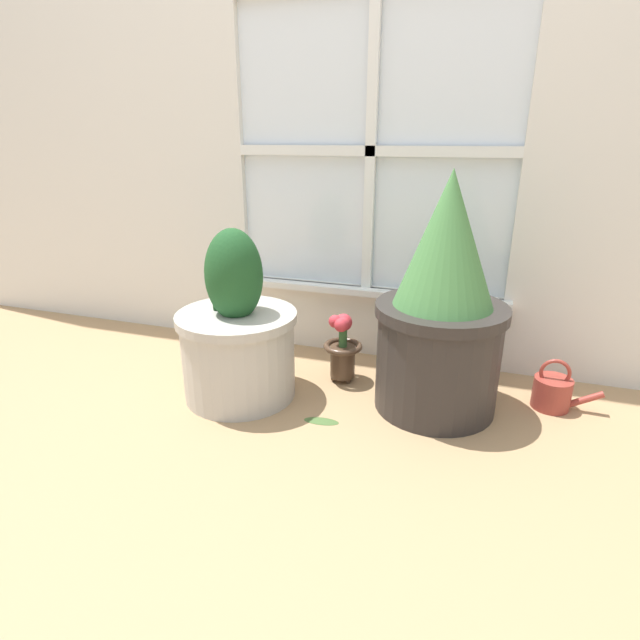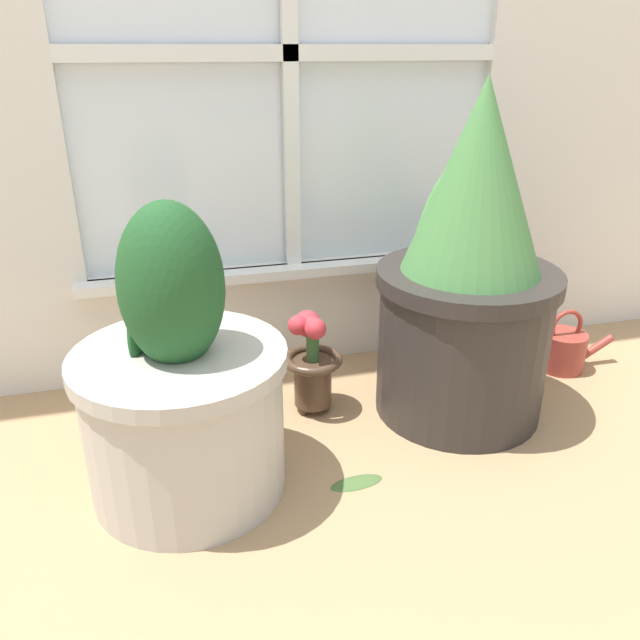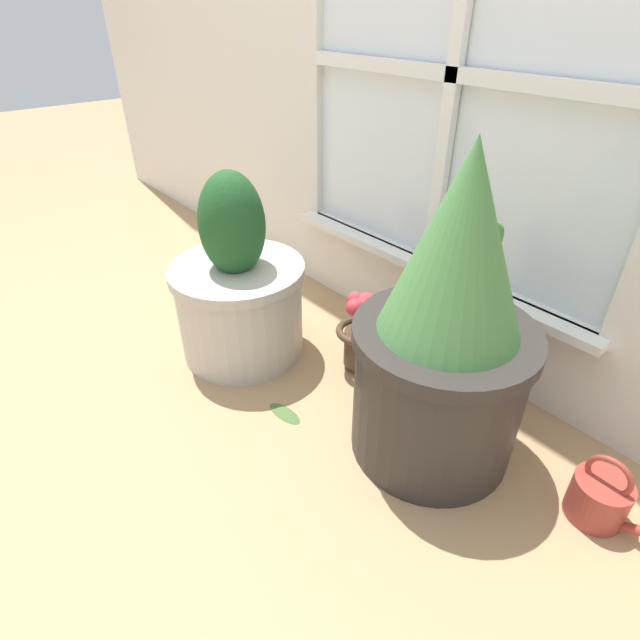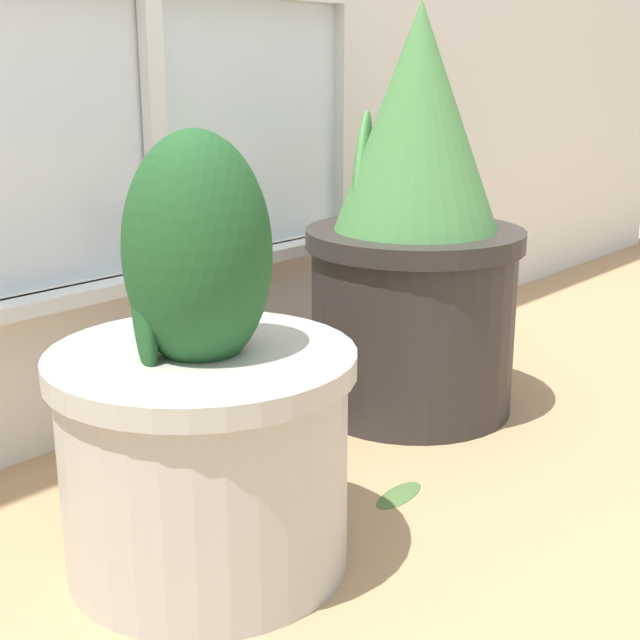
{
  "view_description": "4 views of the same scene",
  "coord_description": "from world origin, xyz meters",
  "px_view_note": "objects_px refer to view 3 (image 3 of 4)",
  "views": [
    {
      "loc": [
        0.42,
        -1.22,
        0.82
      ],
      "look_at": [
        -0.06,
        0.2,
        0.27
      ],
      "focal_mm": 28.0,
      "sensor_mm": 36.0,
      "label": 1
    },
    {
      "loc": [
        -0.32,
        -0.9,
        0.79
      ],
      "look_at": [
        -0.03,
        0.21,
        0.28
      ],
      "focal_mm": 35.0,
      "sensor_mm": 36.0,
      "label": 2
    },
    {
      "loc": [
        0.8,
        -0.52,
        0.94
      ],
      "look_at": [
        -0.03,
        0.2,
        0.22
      ],
      "focal_mm": 28.0,
      "sensor_mm": 36.0,
      "label": 3
    },
    {
      "loc": [
        -1.01,
        -0.69,
        0.63
      ],
      "look_at": [
        0.0,
        0.21,
        0.25
      ],
      "focal_mm": 50.0,
      "sensor_mm": 36.0,
      "label": 4
    }
  ],
  "objects_px": {
    "flower_vase": "(360,331)",
    "watering_can": "(600,498)",
    "potted_plant_left": "(239,291)",
    "potted_plant_right": "(446,335)"
  },
  "relations": [
    {
      "from": "flower_vase",
      "to": "watering_can",
      "type": "distance_m",
      "value": 0.7
    },
    {
      "from": "watering_can",
      "to": "potted_plant_left",
      "type": "bearing_deg",
      "value": -166.5
    },
    {
      "from": "potted_plant_right",
      "to": "watering_can",
      "type": "xyz_separation_m",
      "value": [
        0.36,
        0.11,
        -0.27
      ]
    },
    {
      "from": "potted_plant_left",
      "to": "watering_can",
      "type": "xyz_separation_m",
      "value": [
        0.99,
        0.24,
        -0.15
      ]
    },
    {
      "from": "watering_can",
      "to": "flower_vase",
      "type": "bearing_deg",
      "value": -177.57
    },
    {
      "from": "potted_plant_left",
      "to": "flower_vase",
      "type": "bearing_deg",
      "value": 35.08
    },
    {
      "from": "potted_plant_left",
      "to": "watering_can",
      "type": "relative_size",
      "value": 2.68
    },
    {
      "from": "potted_plant_right",
      "to": "flower_vase",
      "type": "height_order",
      "value": "potted_plant_right"
    },
    {
      "from": "flower_vase",
      "to": "watering_can",
      "type": "relative_size",
      "value": 1.16
    },
    {
      "from": "potted_plant_right",
      "to": "flower_vase",
      "type": "xyz_separation_m",
      "value": [
        -0.33,
        0.08,
        -0.2
      ]
    }
  ]
}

